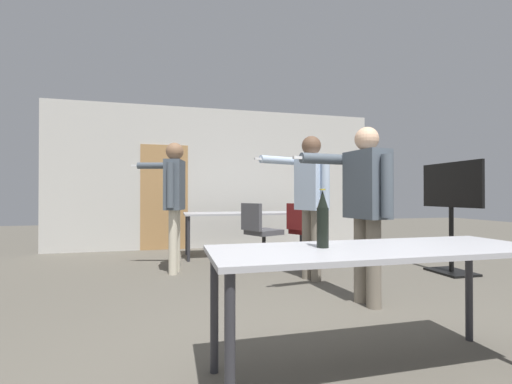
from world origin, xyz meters
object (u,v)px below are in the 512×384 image
Objects in this scene: person_center_tall at (366,197)px; beer_bottle at (323,220)px; person_near_casual at (174,193)px; office_chair_far_right at (260,235)px; person_far_watching at (310,192)px; tv_screen at (451,206)px; office_chair_mid_tucked at (305,234)px.

beer_bottle is (-0.97, -1.12, -0.12)m from person_center_tall.
person_near_casual reaches higher than office_chair_far_right.
office_chair_far_right is 3.43m from beer_bottle.
person_far_watching is 1.05× the size of person_center_tall.
person_far_watching reaches higher than tv_screen.
office_chair_far_right is 2.73× the size of beer_bottle.
person_near_casual is at bearing -103.95° from tv_screen.
office_chair_far_right is (-2.36, 1.32, -0.47)m from tv_screen.
person_center_tall is at bearing 48.92° from beer_bottle.
person_near_casual is (-3.69, 0.92, 0.18)m from tv_screen.
office_chair_far_right is at bearing -2.94° from person_far_watching.
office_chair_far_right is at bearing 4.16° from person_center_tall.
person_near_casual is at bearing 45.76° from person_far_watching.
office_chair_mid_tucked is at bearing -14.89° from person_center_tall.
person_far_watching reaches higher than person_center_tall.
person_far_watching is at bearing -101.94° from person_near_casual.
person_near_casual is 2.58m from person_center_tall.
person_far_watching is 1.43m from office_chair_mid_tucked.
office_chair_mid_tucked is at bearing -65.62° from person_near_casual.
office_chair_far_right is 1.01× the size of office_chair_mid_tucked.
person_far_watching is (1.67, -0.80, 0.01)m from person_near_casual.
person_center_tall reaches higher than tv_screen.
office_chair_mid_tucked is at bearing -37.76° from person_far_watching.
office_chair_far_right is at bearing 81.53° from beer_bottle.
beer_bottle is (-0.50, -3.36, 0.48)m from office_chair_far_right.
tv_screen is at bearing 34.51° from office_chair_far_right.
office_chair_far_right is at bearing -122.58° from office_chair_mid_tucked.
person_far_watching is at bearing -93.20° from tv_screen.
office_chair_mid_tucked is at bearing 69.47° from beer_bottle.
office_chair_mid_tucked is at bearing 62.80° from office_chair_far_right.
person_center_tall is at bearing -63.81° from tv_screen.
office_chair_far_right is (1.33, 0.40, -0.66)m from person_near_casual.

